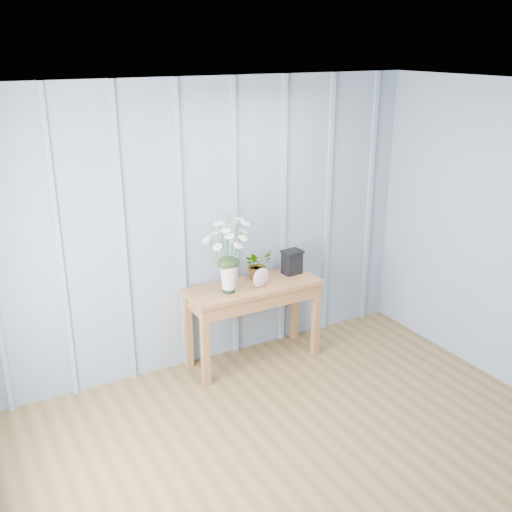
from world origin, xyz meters
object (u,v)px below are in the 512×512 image
felt_disc_vessel (261,278)px  carved_box (292,262)px  sideboard (253,296)px  daisy_vase (228,244)px

felt_disc_vessel → carved_box: 0.43m
sideboard → daisy_vase: size_ratio=1.76×
carved_box → sideboard: bearing=-172.3°
carved_box → daisy_vase: bearing=-171.4°
daisy_vase → carved_box: 0.77m
sideboard → felt_disc_vessel: bearing=-70.8°
daisy_vase → carved_box: size_ratio=3.07×
felt_disc_vessel → sideboard: bearing=98.0°
daisy_vase → felt_disc_vessel: bearing=-7.9°
sideboard → carved_box: carved_box is taller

